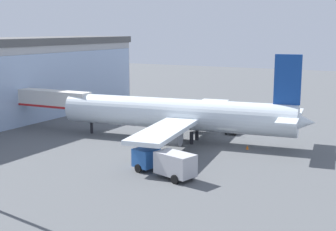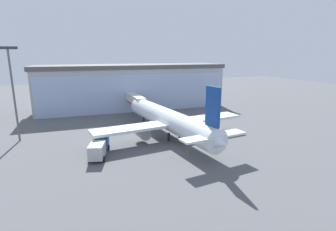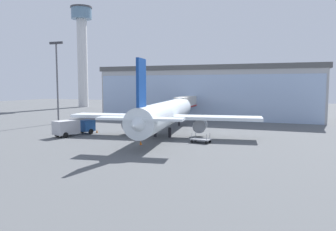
% 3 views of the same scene
% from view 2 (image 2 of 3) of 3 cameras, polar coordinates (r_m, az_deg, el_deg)
% --- Properties ---
extents(ground, '(240.00, 240.00, 0.00)m').
position_cam_2_polar(ground, '(47.11, 3.37, -7.14)').
color(ground, '#545659').
extents(terminal_building, '(56.58, 14.72, 13.26)m').
position_cam_2_polar(terminal_building, '(81.88, -7.69, 6.30)').
color(terminal_building, '#ADADAD').
rests_on(terminal_building, ground).
extents(jet_bridge, '(2.65, 14.50, 5.83)m').
position_cam_2_polar(jet_bridge, '(70.98, -7.37, 3.47)').
color(jet_bridge, silver).
rests_on(jet_bridge, ground).
extents(apron_light_mast, '(3.20, 0.40, 17.71)m').
position_cam_2_polar(apron_light_mast, '(56.49, -30.74, 5.50)').
color(apron_light_mast, '#59595E').
rests_on(apron_light_mast, ground).
extents(airplane, '(31.59, 35.21, 11.74)m').
position_cam_2_polar(airplane, '(52.06, 0.32, -0.99)').
color(airplane, white).
rests_on(airplane, ground).
extents(catering_truck, '(4.18, 7.62, 2.65)m').
position_cam_2_polar(catering_truck, '(44.49, -14.84, -6.82)').
color(catering_truck, '#2659A5').
rests_on(catering_truck, ground).
extents(baggage_cart, '(2.99, 1.97, 1.50)m').
position_cam_2_polar(baggage_cart, '(51.67, 10.05, -4.87)').
color(baggage_cart, gray).
rests_on(baggage_cart, ground).
extents(safety_cone_nose, '(0.36, 0.36, 0.55)m').
position_cam_2_polar(safety_cone_nose, '(44.69, 4.38, -7.93)').
color(safety_cone_nose, orange).
rests_on(safety_cone_nose, ground).
extents(safety_cone_wingtip, '(0.36, 0.36, 0.55)m').
position_cam_2_polar(safety_cone_wingtip, '(48.95, -12.92, -6.32)').
color(safety_cone_wingtip, orange).
rests_on(safety_cone_wingtip, ground).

